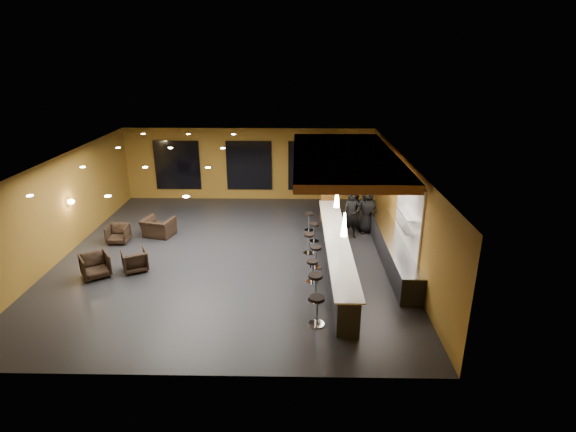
{
  "coord_description": "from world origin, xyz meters",
  "views": [
    {
      "loc": [
        2.29,
        -14.77,
        6.94
      ],
      "look_at": [
        2.0,
        0.5,
        1.3
      ],
      "focal_mm": 28.0,
      "sensor_mm": 36.0,
      "label": 1
    }
  ],
  "objects_px": {
    "prep_counter": "(392,250)",
    "pendant_0": "(344,224)",
    "pendant_2": "(331,177)",
    "bar_stool_2": "(312,269)",
    "bar_stool_1": "(315,284)",
    "armchair_c": "(118,234)",
    "staff_a": "(351,215)",
    "bar_stool_4": "(309,241)",
    "bar_stool_6": "(309,219)",
    "armchair_b": "(135,260)",
    "armchair_a": "(95,266)",
    "bar_stool_5": "(314,230)",
    "pendant_1": "(337,197)",
    "armchair_d": "(158,227)",
    "bar_counter": "(336,254)",
    "staff_b": "(356,211)",
    "column": "(328,181)",
    "bar_stool_0": "(317,307)",
    "bar_stool_3": "(316,254)",
    "staff_c": "(367,210)"
  },
  "relations": [
    {
      "from": "armchair_d",
      "to": "bar_stool_1",
      "type": "xyz_separation_m",
      "value": [
        6.03,
        -4.83,
        0.18
      ]
    },
    {
      "from": "prep_counter",
      "to": "bar_stool_3",
      "type": "bearing_deg",
      "value": -168.72
    },
    {
      "from": "prep_counter",
      "to": "bar_stool_0",
      "type": "bearing_deg",
      "value": -125.44
    },
    {
      "from": "staff_a",
      "to": "armchair_b",
      "type": "bearing_deg",
      "value": -167.67
    },
    {
      "from": "bar_stool_0",
      "to": "bar_stool_4",
      "type": "distance_m",
      "value": 4.52
    },
    {
      "from": "pendant_0",
      "to": "bar_stool_2",
      "type": "relative_size",
      "value": 0.93
    },
    {
      "from": "prep_counter",
      "to": "pendant_1",
      "type": "relative_size",
      "value": 8.57
    },
    {
      "from": "armchair_b",
      "to": "bar_stool_6",
      "type": "distance_m",
      "value": 6.95
    },
    {
      "from": "prep_counter",
      "to": "bar_stool_2",
      "type": "bearing_deg",
      "value": -151.21
    },
    {
      "from": "column",
      "to": "armchair_a",
      "type": "distance_m",
      "value": 9.64
    },
    {
      "from": "prep_counter",
      "to": "pendant_0",
      "type": "height_order",
      "value": "pendant_0"
    },
    {
      "from": "pendant_1",
      "to": "armchair_a",
      "type": "relative_size",
      "value": 0.82
    },
    {
      "from": "bar_counter",
      "to": "staff_a",
      "type": "distance_m",
      "value": 2.79
    },
    {
      "from": "armchair_c",
      "to": "pendant_0",
      "type": "bearing_deg",
      "value": -27.88
    },
    {
      "from": "bar_stool_4",
      "to": "bar_stool_6",
      "type": "relative_size",
      "value": 1.01
    },
    {
      "from": "armchair_c",
      "to": "bar_stool_5",
      "type": "bearing_deg",
      "value": -0.24
    },
    {
      "from": "bar_counter",
      "to": "staff_b",
      "type": "relative_size",
      "value": 5.29
    },
    {
      "from": "column",
      "to": "staff_a",
      "type": "height_order",
      "value": "column"
    },
    {
      "from": "pendant_2",
      "to": "bar_stool_2",
      "type": "xyz_separation_m",
      "value": [
        -0.84,
        -4.06,
        -1.87
      ]
    },
    {
      "from": "bar_stool_0",
      "to": "bar_stool_5",
      "type": "height_order",
      "value": "bar_stool_0"
    },
    {
      "from": "pendant_1",
      "to": "pendant_0",
      "type": "bearing_deg",
      "value": -90.0
    },
    {
      "from": "staff_c",
      "to": "bar_stool_6",
      "type": "distance_m",
      "value": 2.35
    },
    {
      "from": "staff_a",
      "to": "armchair_b",
      "type": "relative_size",
      "value": 2.4
    },
    {
      "from": "armchair_d",
      "to": "bar_stool_5",
      "type": "height_order",
      "value": "bar_stool_5"
    },
    {
      "from": "armchair_c",
      "to": "bar_stool_3",
      "type": "xyz_separation_m",
      "value": [
        7.48,
        -1.99,
        0.14
      ]
    },
    {
      "from": "bar_stool_1",
      "to": "bar_stool_4",
      "type": "bearing_deg",
      "value": 91.88
    },
    {
      "from": "armchair_a",
      "to": "bar_stool_5",
      "type": "bearing_deg",
      "value": -12.93
    },
    {
      "from": "bar_counter",
      "to": "pendant_2",
      "type": "relative_size",
      "value": 11.43
    },
    {
      "from": "bar_stool_1",
      "to": "armchair_c",
      "type": "bearing_deg",
      "value": 150.6
    },
    {
      "from": "column",
      "to": "bar_stool_5",
      "type": "xyz_separation_m",
      "value": [
        -0.66,
        -2.41,
        -1.27
      ]
    },
    {
      "from": "bar_counter",
      "to": "pendant_0",
      "type": "height_order",
      "value": "pendant_0"
    },
    {
      "from": "bar_stool_6",
      "to": "pendant_1",
      "type": "bearing_deg",
      "value": -73.67
    },
    {
      "from": "prep_counter",
      "to": "staff_a",
      "type": "xyz_separation_m",
      "value": [
        -1.2,
        2.14,
        0.52
      ]
    },
    {
      "from": "prep_counter",
      "to": "armchair_a",
      "type": "height_order",
      "value": "prep_counter"
    },
    {
      "from": "bar_counter",
      "to": "pendant_0",
      "type": "bearing_deg",
      "value": -90.0
    },
    {
      "from": "bar_stool_3",
      "to": "armchair_a",
      "type": "bearing_deg",
      "value": -173.91
    },
    {
      "from": "column",
      "to": "bar_stool_3",
      "type": "relative_size",
      "value": 4.5
    },
    {
      "from": "pendant_2",
      "to": "bar_stool_0",
      "type": "bearing_deg",
      "value": -97.02
    },
    {
      "from": "column",
      "to": "pendant_2",
      "type": "relative_size",
      "value": 5.0
    },
    {
      "from": "pendant_2",
      "to": "bar_stool_1",
      "type": "height_order",
      "value": "pendant_2"
    },
    {
      "from": "bar_stool_0",
      "to": "bar_stool_6",
      "type": "relative_size",
      "value": 1.11
    },
    {
      "from": "staff_a",
      "to": "armchair_b",
      "type": "height_order",
      "value": "staff_a"
    },
    {
      "from": "armchair_c",
      "to": "bar_stool_0",
      "type": "height_order",
      "value": "bar_stool_0"
    },
    {
      "from": "pendant_1",
      "to": "pendant_2",
      "type": "xyz_separation_m",
      "value": [
        0.0,
        2.5,
        0.0
      ]
    },
    {
      "from": "armchair_d",
      "to": "bar_counter",
      "type": "bearing_deg",
      "value": 172.95
    },
    {
      "from": "armchair_b",
      "to": "bar_counter",
      "type": "bearing_deg",
      "value": 155.4
    },
    {
      "from": "column",
      "to": "pendant_0",
      "type": "distance_m",
      "value": 6.63
    },
    {
      "from": "staff_b",
      "to": "bar_stool_0",
      "type": "height_order",
      "value": "staff_b"
    },
    {
      "from": "pendant_2",
      "to": "armchair_b",
      "type": "height_order",
      "value": "pendant_2"
    },
    {
      "from": "pendant_1",
      "to": "staff_c",
      "type": "relative_size",
      "value": 0.37
    }
  ]
}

